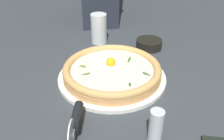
# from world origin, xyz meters

# --- Properties ---
(ground_plane) EXTENTS (2.40, 2.40, 0.03)m
(ground_plane) POSITION_xyz_m (0.00, 0.00, -0.01)
(ground_plane) COLOR #333A40
(ground_plane) RESTS_ON ground
(pizza_plate) EXTENTS (0.34, 0.34, 0.01)m
(pizza_plate) POSITION_xyz_m (-0.02, 0.02, 0.01)
(pizza_plate) COLOR white
(pizza_plate) RESTS_ON ground
(pizza) EXTENTS (0.31, 0.31, 0.05)m
(pizza) POSITION_xyz_m (-0.02, 0.02, 0.03)
(pizza) COLOR tan
(pizza) RESTS_ON pizza_plate
(side_bowl) EXTENTS (0.10, 0.10, 0.03)m
(side_bowl) POSITION_xyz_m (-0.20, -0.18, 0.02)
(side_bowl) COLOR black
(side_bowl) RESTS_ON ground
(pizza_cutter) EXTENTS (0.04, 0.15, 0.08)m
(pizza_cutter) POSITION_xyz_m (0.10, 0.24, 0.04)
(pizza_cutter) COLOR silver
(pizza_cutter) RESTS_ON ground
(drinking_glass) EXTENTS (0.06, 0.06, 0.12)m
(drinking_glass) POSITION_xyz_m (-0.01, -0.26, 0.05)
(drinking_glass) COLOR silver
(drinking_glass) RESTS_ON ground
(pepper_shaker) EXTENTS (0.03, 0.03, 0.08)m
(pepper_shaker) POSITION_xyz_m (-0.08, 0.28, 0.04)
(pepper_shaker) COLOR silver
(pepper_shaker) RESTS_ON ground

